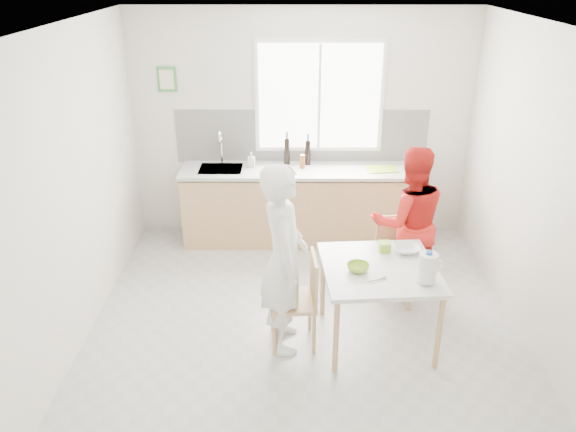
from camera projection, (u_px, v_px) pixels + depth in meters
name	position (u px, v px, depth m)	size (l,w,h in m)	color
ground	(304.00, 335.00, 5.18)	(4.50, 4.50, 0.00)	#B7B7B2
room_shell	(307.00, 167.00, 4.49)	(4.50, 4.50, 4.50)	silver
window	(319.00, 97.00, 6.48)	(1.50, 0.06, 1.30)	white
backsplash	(302.00, 136.00, 6.70)	(3.00, 0.02, 0.65)	white
picture_frame	(167.00, 79.00, 6.41)	(0.22, 0.03, 0.28)	#3F8A41
kitchen_counter	(301.00, 208.00, 6.77)	(2.84, 0.64, 1.37)	tan
dining_table	(379.00, 275.00, 4.85)	(1.04, 1.04, 0.75)	silver
chair_left	(300.00, 296.00, 4.89)	(0.43, 0.43, 0.87)	tan
chair_far	(394.00, 252.00, 5.71)	(0.40, 0.40, 0.80)	tan
person_white	(284.00, 259.00, 4.73)	(0.62, 0.41, 1.71)	white
person_red	(408.00, 223.00, 5.54)	(0.76, 0.60, 1.57)	red
bowl_green	(358.00, 267.00, 4.75)	(0.19, 0.19, 0.06)	#8CBA2B
bowl_white	(407.00, 249.00, 5.05)	(0.24, 0.24, 0.06)	silver
milk_jug	(428.00, 267.00, 4.53)	(0.21, 0.15, 0.27)	white
green_box	(384.00, 247.00, 5.06)	(0.10, 0.10, 0.09)	#82BB2B
spoon	(376.00, 279.00, 4.61)	(0.01, 0.01, 0.16)	#A5A5AA
cutting_board	(382.00, 169.00, 6.53)	(0.35, 0.25, 0.01)	#9BCB2E
wine_bottle_a	(287.00, 151.00, 6.64)	(0.07, 0.07, 0.32)	black
wine_bottle_b	(308.00, 152.00, 6.63)	(0.07, 0.07, 0.30)	black
jar_amber	(302.00, 161.00, 6.55)	(0.06, 0.06, 0.16)	brown
soap_bottle	(251.00, 159.00, 6.60)	(0.08, 0.08, 0.17)	#999999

